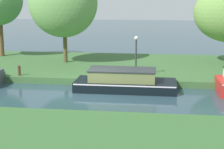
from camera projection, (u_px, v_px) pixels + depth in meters
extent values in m
plane|color=#2A434D|center=(87.00, 94.00, 20.10)|extent=(120.00, 120.00, 0.00)
cube|color=#3B6434|center=(105.00, 66.00, 26.84)|extent=(72.00, 10.00, 0.40)
cube|color=black|center=(126.00, 85.00, 20.95)|extent=(5.82, 2.20, 0.56)
cube|color=silver|center=(126.00, 81.00, 20.90)|extent=(5.70, 2.23, 0.07)
cube|color=olive|center=(122.00, 75.00, 20.85)|extent=(3.76, 1.67, 0.62)
cube|color=#2C3132|center=(122.00, 69.00, 20.77)|extent=(3.86, 1.76, 0.06)
cylinder|color=brown|center=(1.00, 35.00, 29.87)|extent=(0.42, 0.42, 3.49)
cylinder|color=brown|center=(65.00, 42.00, 27.12)|extent=(0.30, 0.30, 3.06)
ellipsoid|color=#6BA052|center=(63.00, 3.00, 26.19)|extent=(5.06, 4.00, 5.04)
cylinder|color=#333338|center=(136.00, 58.00, 22.54)|extent=(0.10, 0.10, 2.28)
sphere|color=white|center=(136.00, 38.00, 22.27)|extent=(0.24, 0.24, 0.24)
cylinder|color=#4E3422|center=(19.00, 71.00, 22.89)|extent=(0.18, 0.18, 0.63)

